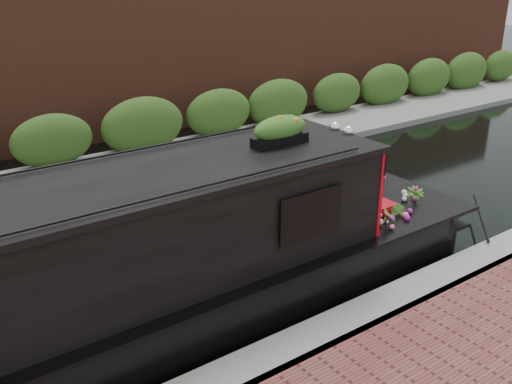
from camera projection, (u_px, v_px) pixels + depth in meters
ground at (155, 259)px, 9.20m from camera, size 80.00×80.00×0.00m
near_bank_coping at (280, 368)px, 6.71m from camera, size 40.00×0.60×0.50m
far_bank_path at (68, 184)px, 12.36m from camera, size 40.00×2.40×0.34m
far_hedge at (54, 172)px, 13.04m from camera, size 40.00×1.10×2.80m
far_brick_wall at (28, 150)px, 14.62m from camera, size 40.00×1.00×8.00m
narrowboat at (77, 299)px, 6.58m from camera, size 11.90×2.12×2.78m
rope_fender at (424, 220)px, 10.25m from camera, size 0.31×0.36×0.31m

